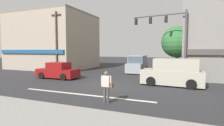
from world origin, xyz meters
The scene contains 12 objects.
ground_plane centered at (0.00, 0.00, 0.00)m, with size 120.00×120.00×0.00m, color #2B2B2D.
lane_marking_stripe centered at (0.00, -3.50, 0.00)m, with size 9.00×0.24×0.01m, color silver.
sidewalk_curb centered at (0.00, -8.50, 0.08)m, with size 40.00×5.00×0.16m, color gray.
building_left_block centered at (-13.08, 9.51, 4.15)m, with size 11.34×9.45×8.30m.
street_tree centered at (5.17, 6.46, 3.60)m, with size 3.23×3.23×5.24m.
utility_pole_near_left centered at (-8.76, 4.78, 3.90)m, with size 1.40×0.22×7.51m.
utility_pole_far_right centered at (8.15, 8.57, 3.80)m, with size 1.40×0.22×7.30m.
traffic_light_mast centered at (4.62, 3.81, 4.30)m, with size 4.86×0.82×6.20m.
van_crossing_leftbound centered at (5.04, 1.61, 1.01)m, with size 4.71×2.27×2.11m.
sedan_parked_curbside centered at (-5.64, 1.13, 0.71)m, with size 4.11×1.89×1.58m.
van_approaching_near centered at (0.49, 8.72, 1.01)m, with size 2.07×4.61×2.11m.
pedestrian_foreground_with_bag centered at (2.08, -4.56, 0.95)m, with size 0.67×0.29×1.67m.
Camera 1 is at (5.64, -12.71, 2.72)m, focal length 28.00 mm.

